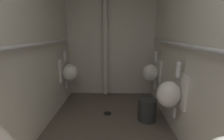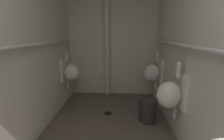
{
  "view_description": "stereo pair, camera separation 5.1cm",
  "coord_description": "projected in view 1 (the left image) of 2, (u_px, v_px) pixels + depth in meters",
  "views": [
    {
      "loc": [
        0.11,
        -0.19,
        1.41
      ],
      "look_at": [
        0.06,
        1.84,
        0.92
      ],
      "focal_mm": 24.54,
      "sensor_mm": 36.0,
      "label": 1
    },
    {
      "loc": [
        0.16,
        -0.19,
        1.41
      ],
      "look_at": [
        0.06,
        1.84,
        0.92
      ],
      "focal_mm": 24.54,
      "sensor_mm": 36.0,
      "label": 2
    }
  ],
  "objects": [
    {
      "name": "urinal_right_far",
      "position": [
        151.0,
        72.0,
        2.98
      ],
      "size": [
        0.32,
        0.3,
        0.76
      ],
      "color": "silver"
    },
    {
      "name": "supply_pipe_left",
      "position": [
        31.0,
        45.0,
        1.82
      ],
      "size": [
        0.06,
        2.66,
        0.06
      ],
      "color": "#B2B2B2"
    },
    {
      "name": "floor_drain",
      "position": [
        108.0,
        113.0,
        2.75
      ],
      "size": [
        0.14,
        0.14,
        0.01
      ],
      "primitive_type": "cylinder",
      "color": "black",
      "rests_on": "ground"
    },
    {
      "name": "wall_left",
      "position": [
        24.0,
        42.0,
        1.81
      ],
      "size": [
        0.06,
        3.37,
        2.61
      ],
      "primitive_type": "cube",
      "color": "beige",
      "rests_on": "ground"
    },
    {
      "name": "urinal_right_mid",
      "position": [
        170.0,
        93.0,
        1.95
      ],
      "size": [
        0.32,
        0.3,
        0.76
      ],
      "color": "silver"
    },
    {
      "name": "supply_pipe_right",
      "position": [
        183.0,
        45.0,
        1.8
      ],
      "size": [
        0.06,
        2.6,
        0.06
      ],
      "color": "#B2B2B2"
    },
    {
      "name": "urinal_left_mid",
      "position": [
        69.0,
        72.0,
        3.03
      ],
      "size": [
        0.32,
        0.3,
        0.76
      ],
      "color": "silver"
    },
    {
      "name": "wall_right",
      "position": [
        192.0,
        42.0,
        1.77
      ],
      "size": [
        0.06,
        3.37,
        2.61
      ],
      "primitive_type": "cube",
      "color": "beige",
      "rests_on": "ground"
    },
    {
      "name": "standpipe_back_wall",
      "position": [
        105.0,
        38.0,
        3.29
      ],
      "size": [
        0.11,
        0.11,
        2.56
      ],
      "primitive_type": "cylinder",
      "color": "beige",
      "rests_on": "ground"
    },
    {
      "name": "waste_bin",
      "position": [
        147.0,
        110.0,
        2.51
      ],
      "size": [
        0.29,
        0.29,
        0.37
      ],
      "primitive_type": "cylinder",
      "color": "#2D2D2D",
      "rests_on": "ground"
    },
    {
      "name": "wall_back",
      "position": [
        111.0,
        38.0,
        3.4
      ],
      "size": [
        2.03,
        0.06,
        2.61
      ],
      "primitive_type": "cube",
      "color": "beige",
      "rests_on": "ground"
    }
  ]
}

